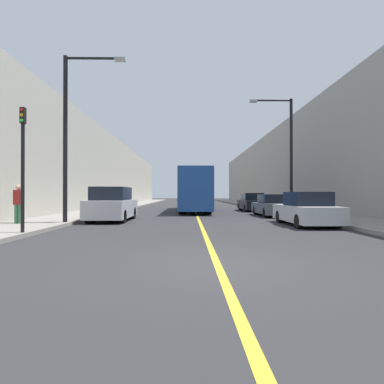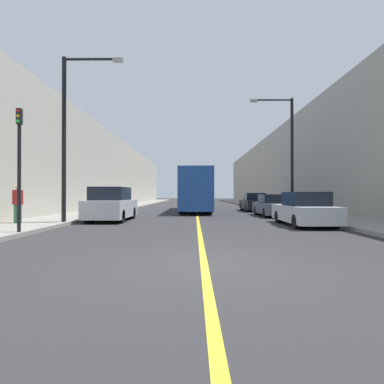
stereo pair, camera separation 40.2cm
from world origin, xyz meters
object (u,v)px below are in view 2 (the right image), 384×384
Objects in this scene: traffic_light at (19,165)px; street_lamp_right at (288,147)px; car_right_near at (304,210)px; car_right_mid at (272,206)px; pedestrian at (18,203)px; parked_suv_left at (111,205)px; bus at (195,190)px; street_lamp_left at (69,127)px; car_right_far at (253,203)px.

street_lamp_right is at bearing 38.38° from traffic_light.
car_right_near reaches higher than car_right_mid.
car_right_near is at bearing -90.47° from car_right_mid.
parked_suv_left is at bearing 40.98° from pedestrian.
pedestrian is at bearing -123.37° from bus.
street_lamp_right is (6.21, -5.59, 2.81)m from bus.
traffic_light is (-1.52, -6.10, 1.63)m from parked_suv_left.
street_lamp_left is at bearing -117.37° from bus.
bus is at bearing 63.38° from parked_suv_left.
car_right_far is at bearing 54.29° from traffic_light.
car_right_far is (-0.01, 11.90, 0.00)m from car_right_near.
car_right_near is at bearing -14.02° from parked_suv_left.
car_right_near is (9.69, -2.42, -0.15)m from parked_suv_left.
car_right_mid is (5.08, -5.84, -1.14)m from bus.
street_lamp_right is (10.87, 3.71, 3.75)m from parked_suv_left.
traffic_light reaches higher than car_right_far.
pedestrian is (-8.08, -12.27, -0.74)m from bus.
pedestrian is at bearing -139.02° from parked_suv_left.
street_lamp_right reaches higher than car_right_mid.
parked_suv_left reaches higher than car_right_far.
traffic_light reaches higher than parked_suv_left.
traffic_light reaches higher than car_right_near.
pedestrian reaches higher than car_right_near.
street_lamp_left is at bearing -120.29° from parked_suv_left.
street_lamp_right reaches higher than traffic_light.
street_lamp_left reaches higher than parked_suv_left.
car_right_mid is at bearing 40.34° from traffic_light.
bus is 2.65× the size of car_right_mid.
car_right_far is 0.59× the size of street_lamp_left.
parked_suv_left is at bearing -161.16° from street_lamp_right.
bus is at bearing 113.23° from car_right_near.
street_lamp_left is 4.18m from pedestrian.
street_lamp_right is 4.46× the size of pedestrian.
car_right_mid is at bearing -167.60° from street_lamp_right.
parked_suv_left is 0.99× the size of car_right_mid.
traffic_light is 2.46× the size of pedestrian.
bus is at bearing 56.63° from pedestrian.
bus is at bearing 68.14° from traffic_light.
street_lamp_right is (1.19, -5.77, 3.91)m from car_right_far.
traffic_light is (-0.16, -3.78, -2.15)m from street_lamp_left.
street_lamp_left is (-11.04, 0.10, 3.93)m from car_right_near.
street_lamp_left reaches higher than car_right_far.
car_right_near is 11.72m from street_lamp_left.
bus is 12.80m from car_right_near.
street_lamp_left is (-1.36, -2.32, 3.78)m from parked_suv_left.
car_right_near reaches higher than car_right_far.
street_lamp_left reaches higher than pedestrian.
bus reaches higher than car_right_far.
street_lamp_right is at bearing -78.37° from car_right_far.
car_right_near is 0.95× the size of car_right_far.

